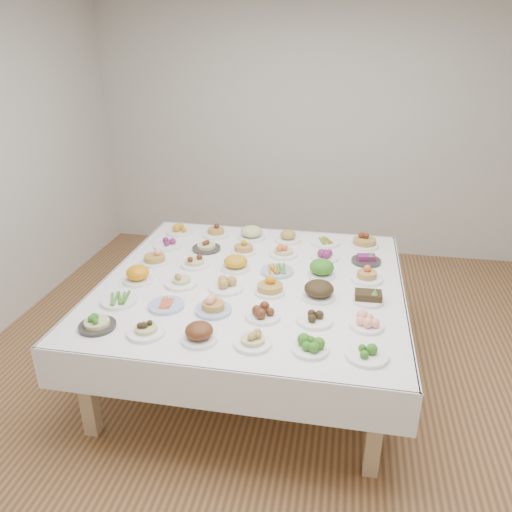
% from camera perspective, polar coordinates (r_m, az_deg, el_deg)
% --- Properties ---
extents(room_envelope, '(5.02, 5.02, 2.81)m').
position_cam_1_polar(room_envelope, '(3.22, 3.85, 14.19)').
color(room_envelope, olive).
rests_on(room_envelope, ground).
extents(display_table, '(2.15, 2.15, 0.75)m').
position_cam_1_polar(display_table, '(3.64, -0.44, -3.79)').
color(display_table, white).
rests_on(display_table, ground).
extents(dish_0, '(0.22, 0.22, 0.12)m').
position_cam_1_polar(dish_0, '(3.17, -17.76, -6.96)').
color(dish_0, '#2D2A28').
rests_on(dish_0, display_table).
extents(dish_1, '(0.23, 0.23, 0.11)m').
position_cam_1_polar(dish_1, '(3.04, -12.46, -7.96)').
color(dish_1, white).
rests_on(dish_1, display_table).
extents(dish_2, '(0.21, 0.21, 0.13)m').
position_cam_1_polar(dish_2, '(2.92, -6.52, -8.53)').
color(dish_2, white).
rests_on(dish_2, display_table).
extents(dish_3, '(0.22, 0.22, 0.11)m').
position_cam_1_polar(dish_3, '(2.87, -0.38, -9.26)').
color(dish_3, white).
rests_on(dish_3, display_table).
extents(dish_4, '(0.21, 0.21, 0.10)m').
position_cam_1_polar(dish_4, '(2.84, 6.22, -9.94)').
color(dish_4, white).
rests_on(dish_4, display_table).
extents(dish_5, '(0.24, 0.24, 0.09)m').
position_cam_1_polar(dish_5, '(2.85, 12.57, -10.53)').
color(dish_5, white).
rests_on(dish_5, display_table).
extents(dish_6, '(0.24, 0.24, 0.06)m').
position_cam_1_polar(dish_6, '(3.43, -15.35, -4.76)').
color(dish_6, white).
rests_on(dish_6, display_table).
extents(dish_7, '(0.23, 0.23, 0.05)m').
position_cam_1_polar(dish_7, '(3.31, -10.22, -5.46)').
color(dish_7, '#4C66B2').
rests_on(dish_7, display_table).
extents(dish_8, '(0.23, 0.23, 0.14)m').
position_cam_1_polar(dish_8, '(3.20, -4.93, -5.35)').
color(dish_8, '#4C66B2').
rests_on(dish_8, display_table).
extents(dish_9, '(0.22, 0.22, 0.10)m').
position_cam_1_polar(dish_9, '(3.14, 0.82, -6.31)').
color(dish_9, white).
rests_on(dish_9, display_table).
extents(dish_10, '(0.22, 0.22, 0.10)m').
position_cam_1_polar(dish_10, '(3.11, 6.73, -6.78)').
color(dish_10, white).
rests_on(dish_10, display_table).
extents(dish_11, '(0.21, 0.21, 0.09)m').
position_cam_1_polar(dish_11, '(3.11, 12.57, -7.25)').
color(dish_11, white).
rests_on(dish_11, display_table).
extents(dish_12, '(0.21, 0.21, 0.11)m').
position_cam_1_polar(dish_12, '(3.67, -13.34, -2.19)').
color(dish_12, white).
rests_on(dish_12, display_table).
extents(dish_13, '(0.23, 0.23, 0.11)m').
position_cam_1_polar(dish_13, '(3.57, -8.53, -2.55)').
color(dish_13, white).
rests_on(dish_13, display_table).
extents(dish_14, '(0.24, 0.24, 0.10)m').
position_cam_1_polar(dish_14, '(3.48, -3.46, -3.15)').
color(dish_14, white).
rests_on(dish_14, display_table).
extents(dish_15, '(0.22, 0.21, 0.13)m').
position_cam_1_polar(dish_15, '(3.41, 1.62, -3.33)').
color(dish_15, white).
rests_on(dish_15, display_table).
extents(dish_16, '(0.22, 0.22, 0.13)m').
position_cam_1_polar(dish_16, '(3.37, 7.20, -3.80)').
color(dish_16, white).
rests_on(dish_16, display_table).
extents(dish_17, '(0.21, 0.21, 0.10)m').
position_cam_1_polar(dish_17, '(3.40, 12.71, -4.49)').
color(dish_17, white).
rests_on(dish_17, display_table).
extents(dish_18, '(0.21, 0.21, 0.13)m').
position_cam_1_polar(dish_18, '(3.93, -11.55, -0.01)').
color(dish_18, white).
rests_on(dish_18, display_table).
extents(dish_19, '(0.22, 0.22, 0.12)m').
position_cam_1_polar(dish_19, '(3.84, -7.02, -0.34)').
color(dish_19, white).
rests_on(dish_19, display_table).
extents(dish_20, '(0.22, 0.22, 0.12)m').
position_cam_1_polar(dish_20, '(3.76, -2.34, -0.72)').
color(dish_20, white).
rests_on(dish_20, display_table).
extents(dish_21, '(0.24, 0.24, 0.05)m').
position_cam_1_polar(dish_21, '(3.72, 2.43, -1.59)').
color(dish_21, '#4C66B2').
rests_on(dish_21, display_table).
extents(dish_22, '(0.21, 0.21, 0.12)m').
position_cam_1_polar(dish_22, '(3.68, 7.51, -1.54)').
color(dish_22, white).
rests_on(dish_22, display_table).
extents(dish_23, '(0.23, 0.23, 0.13)m').
position_cam_1_polar(dish_23, '(3.68, 12.57, -1.87)').
color(dish_23, white).
rests_on(dish_23, display_table).
extents(dish_24, '(0.23, 0.23, 0.09)m').
position_cam_1_polar(dish_24, '(4.23, -10.03, 1.51)').
color(dish_24, white).
rests_on(dish_24, display_table).
extents(dish_25, '(0.23, 0.23, 0.12)m').
position_cam_1_polar(dish_25, '(4.12, -5.72, 1.42)').
color(dish_25, '#2D2A28').
rests_on(dish_25, display_table).
extents(dish_26, '(0.20, 0.20, 0.11)m').
position_cam_1_polar(dish_26, '(4.04, -1.43, 0.96)').
color(dish_26, white).
rests_on(dish_26, display_table).
extents(dish_27, '(0.26, 0.26, 0.14)m').
position_cam_1_polar(dish_27, '(4.00, 3.16, 0.94)').
color(dish_27, white).
rests_on(dish_27, display_table).
extents(dish_28, '(0.21, 0.21, 0.09)m').
position_cam_1_polar(dish_28, '(3.98, 7.88, 0.23)').
color(dish_28, white).
rests_on(dish_28, display_table).
extents(dish_29, '(0.22, 0.22, 0.09)m').
position_cam_1_polar(dish_29, '(3.97, 12.50, -0.28)').
color(dish_29, '#2D2A28').
rests_on(dish_29, display_table).
extents(dish_30, '(0.23, 0.23, 0.10)m').
position_cam_1_polar(dish_30, '(4.50, -8.68, 3.07)').
color(dish_30, white).
rests_on(dish_30, display_table).
extents(dish_31, '(0.23, 0.23, 0.12)m').
position_cam_1_polar(dish_31, '(4.41, -4.62, 2.97)').
color(dish_31, white).
rests_on(dish_31, display_table).
extents(dish_32, '(0.28, 0.28, 0.15)m').
position_cam_1_polar(dish_32, '(4.33, -0.53, 2.94)').
color(dish_32, white).
rests_on(dish_32, display_table).
extents(dish_33, '(0.22, 0.22, 0.12)m').
position_cam_1_polar(dish_33, '(4.29, 3.67, 2.35)').
color(dish_33, white).
rests_on(dish_33, display_table).
extents(dish_34, '(0.24, 0.24, 0.05)m').
position_cam_1_polar(dish_34, '(4.27, 7.91, 1.66)').
color(dish_34, white).
rests_on(dish_34, display_table).
extents(dish_35, '(0.25, 0.24, 0.15)m').
position_cam_1_polar(dish_35, '(4.26, 12.34, 1.96)').
color(dish_35, white).
rests_on(dish_35, display_table).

